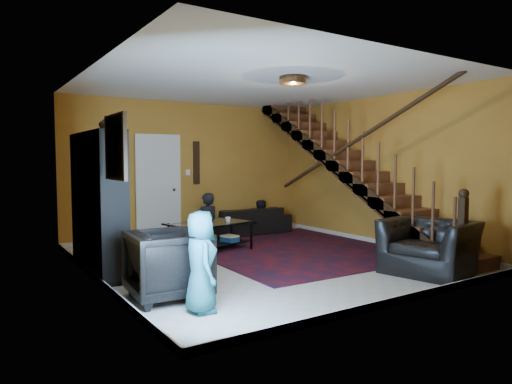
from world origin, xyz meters
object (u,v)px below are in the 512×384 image
at_px(sofa, 246,221).
at_px(armchair_right, 429,247).
at_px(bookshelf, 98,205).
at_px(armchair_left, 169,264).
at_px(coffee_table, 210,234).

height_order(sofa, armchair_right, armchair_right).
bearing_deg(bookshelf, armchair_left, -78.41).
height_order(armchair_left, armchair_right, armchair_left).
distance_m(bookshelf, armchair_right, 4.74).
distance_m(sofa, coffee_table, 1.90).
bearing_deg(coffee_table, armchair_right, -59.10).
xyz_separation_m(armchair_left, coffee_table, (1.68, 2.24, -0.10)).
distance_m(sofa, armchair_left, 4.66).
height_order(armchair_right, coffee_table, armchair_right).
bearing_deg(sofa, armchair_left, 45.73).
bearing_deg(sofa, bookshelf, 24.16).
bearing_deg(coffee_table, sofa, 39.10).
relative_size(bookshelf, armchair_right, 1.71).
relative_size(sofa, armchair_right, 1.70).
xyz_separation_m(bookshelf, armchair_left, (0.35, -1.73, -0.56)).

